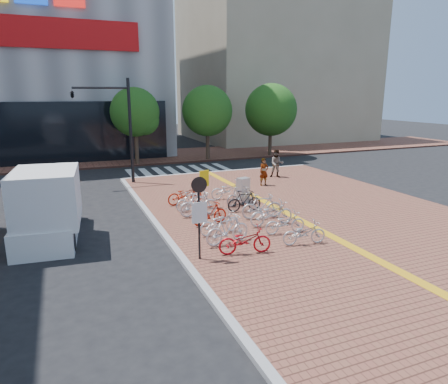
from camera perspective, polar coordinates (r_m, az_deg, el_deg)
name	(u,v)px	position (r m, az deg, el deg)	size (l,w,h in m)	color
ground	(259,229)	(17.13, 5.07, -5.22)	(120.00, 120.00, 0.00)	black
sidewalk	(405,260)	(15.09, 24.44, -8.86)	(14.00, 34.00, 0.15)	brown
tactile_strip	(382,263)	(14.39, 21.68, -9.34)	(0.40, 34.00, 0.01)	orange
kerb_west	(213,299)	(11.41, -1.62, -15.01)	(0.25, 34.00, 0.15)	gray
kerb_north	(221,172)	(28.90, -0.48, 2.87)	(14.00, 0.25, 0.15)	gray
far_sidewalk	(153,157)	(36.56, -10.14, 4.98)	(70.00, 8.00, 0.15)	brown
building_beige	(272,66)	(53.01, 6.94, 17.46)	(20.00, 18.00, 18.00)	gray
crosswalk	(180,171)	(29.99, -6.34, 3.06)	(7.50, 4.00, 0.01)	silver
street_trees	(219,112)	(34.23, -0.69, 11.37)	(16.20, 4.60, 6.35)	#38281E
bike_0	(245,240)	(13.96, 3.00, -6.91)	(0.65, 1.86, 0.98)	#B70D16
bike_1	(228,230)	(14.80, 0.52, -5.39)	(0.52, 1.85, 1.11)	silver
bike_2	(220,222)	(15.87, -0.63, -4.37)	(0.62, 1.79, 0.94)	silver
bike_3	(210,213)	(16.99, -2.01, -3.07)	(0.46, 1.63, 0.98)	#A91C0C
bike_4	(199,204)	(18.18, -3.64, -1.73)	(0.52, 1.85, 1.11)	silver
bike_5	(192,201)	(19.01, -4.66, -1.30)	(0.45, 1.59, 0.96)	silver
bike_6	(185,194)	(20.22, -5.60, -0.35)	(0.65, 1.88, 0.99)	#A51F0B
bike_7	(304,233)	(15.08, 11.37, -5.76)	(0.59, 1.68, 0.88)	#BCBCC1
bike_8	(285,223)	(16.09, 8.71, -4.35)	(0.60, 1.71, 0.90)	silver
bike_9	(271,213)	(16.98, 6.78, -3.06)	(0.69, 1.98, 1.04)	silver
bike_10	(262,206)	(17.83, 5.44, -2.05)	(0.53, 1.88, 1.13)	#B4B4B9
bike_11	(244,201)	(18.91, 2.93, -1.26)	(0.48, 1.68, 1.01)	black
bike_12	(240,196)	(19.84, 2.37, -0.60)	(0.45, 1.61, 0.97)	#A5A5A9
bike_13	(228,190)	(21.09, 0.58, 0.30)	(0.65, 1.86, 0.98)	silver
pedestrian_a	(264,172)	(24.31, 5.72, 2.89)	(0.61, 0.40, 1.67)	gray
pedestrian_b	(277,164)	(26.84, 7.56, 4.05)	(0.89, 0.69, 1.83)	#464859
utility_box	(243,190)	(20.41, 2.76, 0.26)	(0.59, 0.43, 1.28)	#B6B7BB
yellow_sign	(204,182)	(19.35, -2.83, 1.45)	(0.50, 0.16, 1.85)	#B7B7BC
notice_sign	(199,208)	(13.08, -3.56, -2.31)	(0.53, 0.13, 2.85)	black
traffic_light_pole	(104,112)	(25.12, -16.71, 10.90)	(3.41, 1.32, 6.35)	black
box_truck	(46,205)	(17.01, -24.06, -1.77)	(2.59, 5.15, 2.88)	silver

